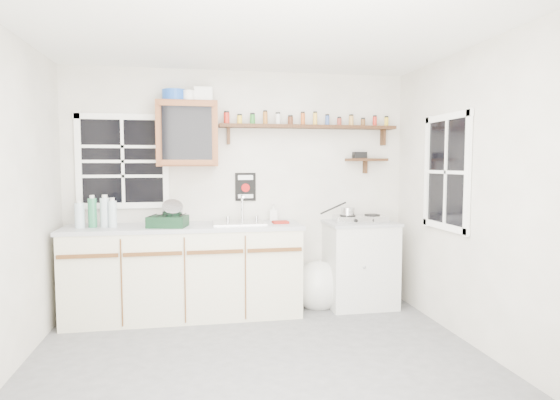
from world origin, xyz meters
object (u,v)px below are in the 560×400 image
at_px(spice_shelf, 307,126).
at_px(dish_rack, 169,218).
at_px(hotplate, 360,219).
at_px(main_cabinet, 186,271).
at_px(right_cabinet, 360,264).
at_px(upper_cabinet, 187,134).

xyz_separation_m(spice_shelf, dish_rack, (-1.43, -0.32, -0.93)).
bearing_deg(hotplate, main_cabinet, -174.17).
relative_size(main_cabinet, spice_shelf, 1.21).
distance_m(dish_rack, hotplate, 1.97).
xyz_separation_m(right_cabinet, dish_rack, (-1.98, -0.13, 0.55)).
bearing_deg(dish_rack, upper_cabinet, 67.07).
bearing_deg(hotplate, upper_cabinet, -178.77).
bearing_deg(right_cabinet, main_cabinet, -179.21).
bearing_deg(spice_shelf, main_cabinet, -170.60).
distance_m(right_cabinet, dish_rack, 2.06).
height_order(spice_shelf, dish_rack, spice_shelf).
bearing_deg(hotplate, spice_shelf, 164.44).
relative_size(main_cabinet, right_cabinet, 2.54).
bearing_deg(spice_shelf, upper_cabinet, -176.84).
distance_m(upper_cabinet, spice_shelf, 1.26).
xyz_separation_m(main_cabinet, spice_shelf, (1.29, 0.21, 1.47)).
height_order(upper_cabinet, spice_shelf, upper_cabinet).
relative_size(right_cabinet, hotplate, 1.60).
distance_m(main_cabinet, hotplate, 1.88).
relative_size(main_cabinet, dish_rack, 5.71).
bearing_deg(main_cabinet, spice_shelf, 9.40).
xyz_separation_m(dish_rack, hotplate, (1.97, 0.11, -0.06)).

